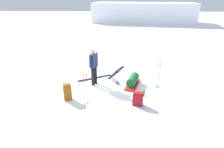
% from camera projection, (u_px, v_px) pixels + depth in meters
% --- Properties ---
extents(ground_plane, '(80.00, 80.00, 0.00)m').
position_uv_depth(ground_plane, '(112.00, 89.00, 8.73)').
color(ground_plane, white).
extents(distant_snow_ridge, '(14.67, 6.93, 2.72)m').
position_uv_depth(distant_snow_ridge, '(143.00, 13.00, 28.13)').
color(distant_snow_ridge, white).
rests_on(distant_snow_ridge, ground_plane).
extents(skier_standing, '(0.36, 0.50, 1.70)m').
position_uv_depth(skier_standing, '(94.00, 65.00, 8.79)').
color(skier_standing, black).
rests_on(skier_standing, ground_plane).
extents(ski_pair_near, '(1.63, 1.03, 0.05)m').
position_uv_depth(ski_pair_near, '(95.00, 78.00, 9.79)').
color(ski_pair_near, black).
rests_on(ski_pair_near, ground_plane).
extents(ski_pair_far, '(0.91, 1.90, 0.05)m').
position_uv_depth(ski_pair_far, '(117.00, 72.00, 10.54)').
color(ski_pair_far, black).
rests_on(ski_pair_far, ground_plane).
extents(backpack_large_dark, '(0.36, 0.31, 0.69)m').
position_uv_depth(backpack_large_dark, '(67.00, 92.00, 7.70)').
color(backpack_large_dark, '#965514').
rests_on(backpack_large_dark, ground_plane).
extents(backpack_bright, '(0.42, 0.31, 0.54)m').
position_uv_depth(backpack_bright, '(138.00, 99.00, 7.35)').
color(backpack_bright, maroon).
rests_on(backpack_bright, ground_plane).
extents(ski_poles_planted_near, '(0.18, 0.10, 1.27)m').
position_uv_depth(ski_poles_planted_near, '(86.00, 89.00, 7.16)').
color(ski_poles_planted_near, maroon).
rests_on(ski_poles_planted_near, ground_plane).
extents(ski_poles_planted_far, '(0.16, 0.10, 1.21)m').
position_uv_depth(ski_poles_planted_far, '(159.00, 74.00, 8.55)').
color(ski_poles_planted_far, '#212823').
rests_on(ski_poles_planted_far, ground_plane).
extents(gear_sled, '(0.81, 1.37, 0.49)m').
position_uv_depth(gear_sled, '(133.00, 81.00, 8.94)').
color(gear_sled, red).
rests_on(gear_sled, ground_plane).
extents(sleeping_mat_rolled, '(0.40, 0.57, 0.18)m').
position_uv_depth(sleeping_mat_rolled, '(115.00, 81.00, 9.32)').
color(sleeping_mat_rolled, slate).
rests_on(sleeping_mat_rolled, ground_plane).
extents(thermos_bottle, '(0.07, 0.07, 0.26)m').
position_uv_depth(thermos_bottle, '(144.00, 93.00, 8.04)').
color(thermos_bottle, '#196D2C').
rests_on(thermos_bottle, ground_plane).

